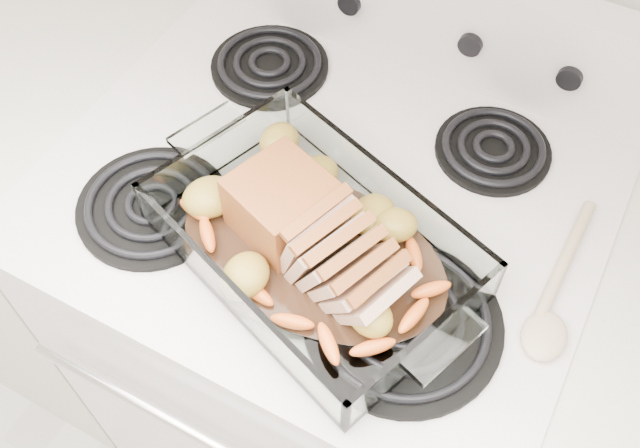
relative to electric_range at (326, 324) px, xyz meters
The scene contains 6 objects.
electric_range is the anchor object (origin of this frame).
counter_left 0.67m from the electric_range, behind, with size 0.58×0.68×0.93m.
baking_dish 0.50m from the electric_range, 70.51° to the right, with size 0.40×0.26×0.08m.
pork_roast 0.53m from the electric_range, 76.74° to the right, with size 0.26×0.11×0.09m.
roast_vegetables 0.50m from the electric_range, 65.83° to the right, with size 0.36×0.20×0.04m.
wooden_spoon 0.58m from the electric_range, ahead, with size 0.06×0.26×0.02m.
Camera 1 is at (0.29, 1.09, 1.73)m, focal length 40.00 mm.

